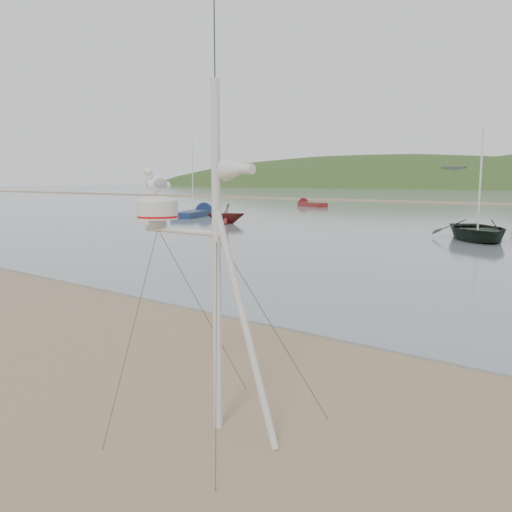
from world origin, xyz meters
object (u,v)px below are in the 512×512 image
Objects in this scene: sailboat_blue_near at (202,213)px; boat_dark at (480,189)px; dinghy_red_far at (306,204)px; mast_rig at (211,331)px; boat_red at (226,205)px.

boat_dark is at bearing -11.75° from sailboat_blue_near.
dinghy_red_far is 0.82× the size of sailboat_blue_near.
mast_rig is 1.97× the size of boat_red.
dinghy_red_far is 20.97m from sailboat_blue_near.
boat_red is 0.44× the size of dinghy_red_far.
boat_red is at bearing 131.99° from mast_rig.
sailboat_blue_near is at bearing 135.03° from mast_rig.
sailboat_blue_near is at bearing 133.86° from boat_dark.
mast_rig reaches higher than boat_red.
boat_dark is (-4.17, 24.35, 1.45)m from mast_rig.
sailboat_blue_near is at bearing -175.70° from boat_red.
boat_dark is 38.58m from dinghy_red_far.
boat_dark is 17.76m from boat_red.
dinghy_red_far is (-32.47, 50.45, -0.99)m from mast_rig.
mast_rig is at bearing -57.24° from dinghy_red_far.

